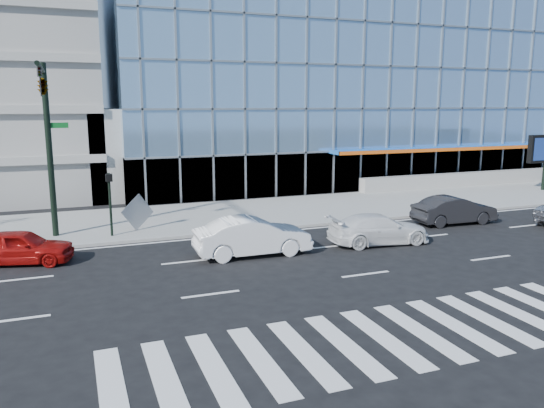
{
  "coord_description": "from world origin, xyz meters",
  "views": [
    {
      "loc": [
        -10.14,
        -20.61,
        6.33
      ],
      "look_at": [
        -1.1,
        3.0,
        1.54
      ],
      "focal_mm": 35.0,
      "sensor_mm": 36.0,
      "label": 1
    }
  ],
  "objects": [
    {
      "name": "white_sedan",
      "position": [
        -3.13,
        -0.0,
        0.81
      ],
      "size": [
        4.97,
        1.84,
        1.62
      ],
      "primitive_type": "imported",
      "rotation": [
        0.0,
        0.0,
        1.55
      ],
      "color": "white",
      "rests_on": "ground"
    },
    {
      "name": "white_suv",
      "position": [
        2.87,
        -0.3,
        0.69
      ],
      "size": [
        4.87,
        2.33,
        1.37
      ],
      "primitive_type": "imported",
      "rotation": [
        0.0,
        0.0,
        1.48
      ],
      "color": "white",
      "rests_on": "ground"
    },
    {
      "name": "dark_sedan",
      "position": [
        8.87,
        1.8,
        0.74
      ],
      "size": [
        4.58,
        1.79,
        1.49
      ],
      "primitive_type": "imported",
      "rotation": [
        0.0,
        0.0,
        1.52
      ],
      "color": "black",
      "rests_on": "ground"
    },
    {
      "name": "ramp_block",
      "position": [
        -6.0,
        18.0,
        3.0
      ],
      "size": [
        6.0,
        8.0,
        6.0
      ],
      "primitive_type": "cube",
      "color": "gray",
      "rests_on": "ground"
    },
    {
      "name": "retaining_wall",
      "position": [
        24.0,
        11.6,
        0.65
      ],
      "size": [
        30.0,
        0.8,
        1.0
      ],
      "primitive_type": "cube",
      "color": "gray",
      "rests_on": "sidewalk"
    },
    {
      "name": "ped_signal_post",
      "position": [
        -8.5,
        4.94,
        2.14
      ],
      "size": [
        0.3,
        0.33,
        3.0
      ],
      "color": "black",
      "rests_on": "sidewalk"
    },
    {
      "name": "traffic_signal",
      "position": [
        -11.0,
        4.57,
        6.16
      ],
      "size": [
        1.14,
        5.74,
        8.0
      ],
      "color": "black",
      "rests_on": "sidewalk"
    },
    {
      "name": "theatre_building",
      "position": [
        14.0,
        26.0,
        7.5
      ],
      "size": [
        42.0,
        26.0,
        15.0
      ],
      "primitive_type": "cube",
      "color": "#7DA7D1",
      "rests_on": "ground"
    },
    {
      "name": "red_sedan",
      "position": [
        -12.24,
        2.15,
        0.69
      ],
      "size": [
        4.35,
        2.61,
        1.39
      ],
      "primitive_type": "imported",
      "rotation": [
        0.0,
        0.0,
        1.32
      ],
      "color": "#A00E0C",
      "rests_on": "ground"
    },
    {
      "name": "ground",
      "position": [
        0.0,
        0.0,
        0.0
      ],
      "size": [
        160.0,
        160.0,
        0.0
      ],
      "primitive_type": "plane",
      "color": "black",
      "rests_on": "ground"
    },
    {
      "name": "tilted_panel",
      "position": [
        -7.19,
        5.71,
        1.06
      ],
      "size": [
        1.67,
        0.84,
        1.82
      ],
      "primitive_type": "cube",
      "rotation": [
        0.0,
        0.91,
        0.44
      ],
      "color": "#9E9E9E",
      "rests_on": "sidewalk"
    },
    {
      "name": "sidewalk",
      "position": [
        0.0,
        8.0,
        0.07
      ],
      "size": [
        120.0,
        8.0,
        0.15
      ],
      "primitive_type": "cube",
      "color": "gray",
      "rests_on": "ground"
    }
  ]
}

